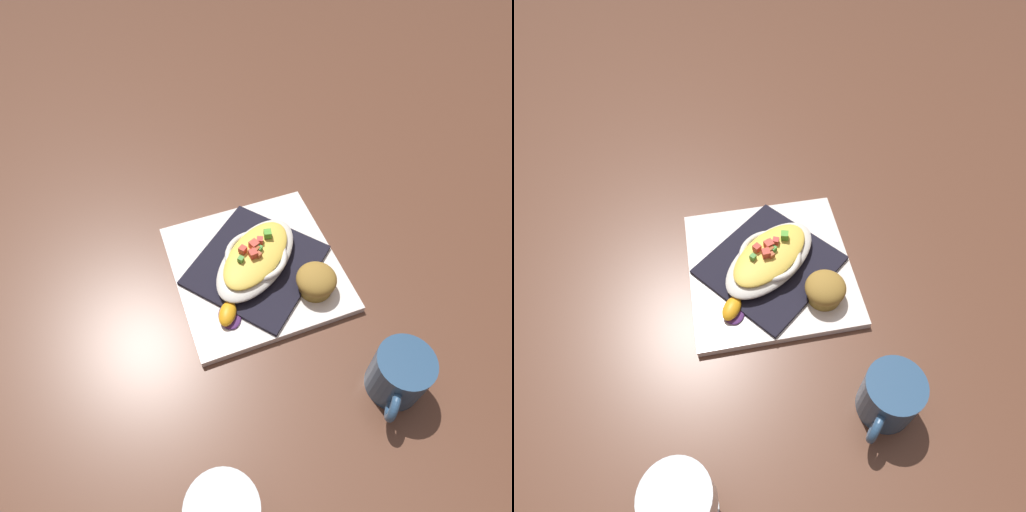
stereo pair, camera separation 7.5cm
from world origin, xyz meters
TOP-DOWN VIEW (x-y plane):
  - ground_plane at (0.00, 0.00)m, footprint 2.60×2.60m
  - square_plate at (0.00, 0.00)m, footprint 0.29×0.29m
  - folded_napkin at (0.00, 0.00)m, footprint 0.28×0.27m
  - gratin_dish at (-0.00, -0.00)m, footprint 0.21×0.20m
  - muffin at (-0.07, 0.08)m, footprint 0.07×0.07m
  - orange_garnish at (0.08, 0.07)m, footprint 0.05×0.05m
  - coffee_mug at (-0.11, 0.27)m, footprint 0.10×0.10m
  - stemmed_glass at (0.18, 0.34)m, footprint 0.08×0.08m

SIDE VIEW (x-z plane):
  - ground_plane at x=0.00m, z-range 0.00..0.00m
  - square_plate at x=0.00m, z-range 0.00..0.01m
  - folded_napkin at x=0.00m, z-range 0.01..0.02m
  - orange_garnish at x=0.08m, z-range 0.01..0.03m
  - muffin at x=-0.07m, z-range 0.01..0.06m
  - coffee_mug at x=-0.11m, z-range 0.00..0.08m
  - gratin_dish at x=0.00m, z-range 0.02..0.07m
  - stemmed_glass at x=0.18m, z-range 0.03..0.16m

